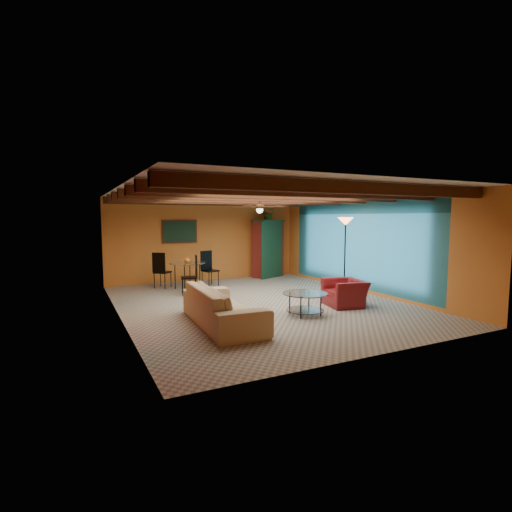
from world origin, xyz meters
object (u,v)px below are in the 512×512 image
sofa (223,306)px  coffee_table (305,304)px  floor_lamp (345,256)px  dining_table (187,271)px  vase (187,249)px  armoire (268,249)px  armchair (345,293)px  potted_plant (268,215)px

sofa → coffee_table: (1.86, -0.09, -0.13)m
floor_lamp → dining_table: bearing=145.6°
coffee_table → dining_table: bearing=109.5°
dining_table → vase: vase is taller
floor_lamp → vase: 4.50m
armoire → vase: (-3.26, -1.10, 0.20)m
armchair → dining_table: dining_table is taller
vase → armoire: bearing=18.6°
dining_table → potted_plant: size_ratio=4.59×
sofa → floor_lamp: size_ratio=1.21×
vase → coffee_table: bearing=-70.5°
dining_table → vase: size_ratio=11.58×
sofa → floor_lamp: (4.14, 1.41, 0.68)m
floor_lamp → potted_plant: (-0.45, 3.64, 1.12)m
armoire → potted_plant: (0.00, 0.00, 1.20)m
dining_table → vase: (0.00, 0.00, 0.63)m
sofa → coffee_table: bearing=-89.8°
armchair → vase: bearing=-131.9°
dining_table → floor_lamp: bearing=-34.4°
sofa → floor_lamp: floor_lamp is taller
coffee_table → floor_lamp: bearing=33.4°
dining_table → floor_lamp: (3.71, -2.54, 0.51)m
sofa → potted_plant: 6.52m
potted_plant → vase: bearing=-161.4°
sofa → dining_table: 3.98m
sofa → floor_lamp: 4.43m
vase → armchair: bearing=-53.4°
sofa → potted_plant: potted_plant is taller
coffee_table → vase: (-1.43, 4.05, 0.93)m
dining_table → armoire: (3.26, 1.10, 0.43)m
armchair → potted_plant: size_ratio=2.12×
floor_lamp → armoire: bearing=97.0°
floor_lamp → vase: floor_lamp is taller
armoire → sofa: bearing=-149.4°
armchair → sofa: bearing=-74.4°
armchair → armoire: (0.49, 4.83, 0.66)m
dining_table → vase: bearing=0.0°
coffee_table → potted_plant: bearing=70.4°
coffee_table → potted_plant: potted_plant is taller
armchair → dining_table: 4.65m
sofa → armoire: (3.69, 5.06, 0.60)m
armchair → armoire: 4.90m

